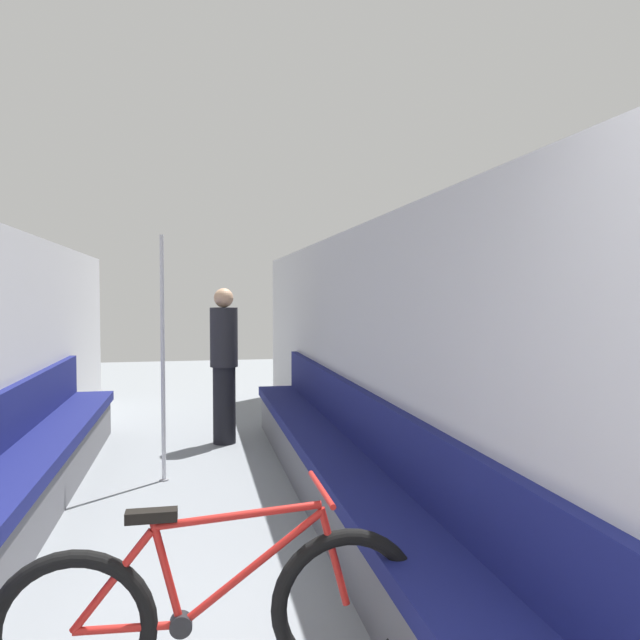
{
  "coord_description": "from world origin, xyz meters",
  "views": [
    {
      "loc": [
        0.08,
        -0.54,
        1.62
      ],
      "look_at": [
        0.78,
        2.93,
        1.48
      ],
      "focal_mm": 35.0,
      "sensor_mm": 36.0,
      "label": 1
    }
  ],
  "objects_px": {
    "bench_seat_row_left": "(13,491)",
    "bicycle": "(215,613)",
    "passenger_standing": "(224,363)",
    "bench_seat_row_right": "(338,472)",
    "grab_pole_near": "(163,362)"
  },
  "relations": [
    {
      "from": "bench_seat_row_left",
      "to": "bicycle",
      "type": "bearing_deg",
      "value": -56.79
    },
    {
      "from": "passenger_standing",
      "to": "bench_seat_row_right",
      "type": "bearing_deg",
      "value": 130.36
    },
    {
      "from": "bicycle",
      "to": "grab_pole_near",
      "type": "xyz_separation_m",
      "value": [
        -0.34,
        3.04,
        0.7
      ]
    },
    {
      "from": "grab_pole_near",
      "to": "passenger_standing",
      "type": "height_order",
      "value": "grab_pole_near"
    },
    {
      "from": "bicycle",
      "to": "bench_seat_row_left",
      "type": "bearing_deg",
      "value": 112.89
    },
    {
      "from": "bench_seat_row_right",
      "to": "grab_pole_near",
      "type": "height_order",
      "value": "grab_pole_near"
    },
    {
      "from": "bicycle",
      "to": "passenger_standing",
      "type": "distance_m",
      "value": 4.36
    },
    {
      "from": "bench_seat_row_left",
      "to": "bench_seat_row_right",
      "type": "height_order",
      "value": "same"
    },
    {
      "from": "bench_seat_row_left",
      "to": "bicycle",
      "type": "height_order",
      "value": "bench_seat_row_left"
    },
    {
      "from": "bicycle",
      "to": "passenger_standing",
      "type": "xyz_separation_m",
      "value": [
        0.24,
        4.32,
        0.54
      ]
    },
    {
      "from": "grab_pole_near",
      "to": "passenger_standing",
      "type": "bearing_deg",
      "value": 65.43
    },
    {
      "from": "bench_seat_row_left",
      "to": "grab_pole_near",
      "type": "relative_size",
      "value": 2.95
    },
    {
      "from": "bench_seat_row_left",
      "to": "bench_seat_row_right",
      "type": "bearing_deg",
      "value": 0.0
    },
    {
      "from": "bench_seat_row_left",
      "to": "passenger_standing",
      "type": "height_order",
      "value": "passenger_standing"
    },
    {
      "from": "bench_seat_row_left",
      "to": "bench_seat_row_right",
      "type": "xyz_separation_m",
      "value": [
        2.23,
        0.0,
        0.0
      ]
    }
  ]
}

